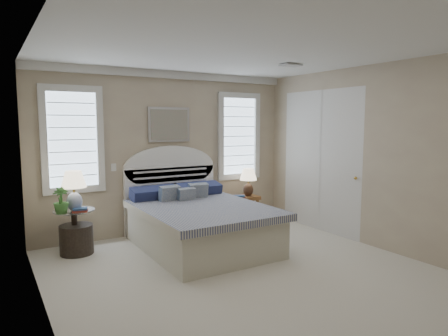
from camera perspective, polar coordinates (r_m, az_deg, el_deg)
floor at (r=4.98m, az=4.19°, el=-15.33°), size 4.50×5.00×0.01m
ceiling at (r=4.70m, az=4.47°, el=16.88°), size 4.50×5.00×0.01m
wall_back at (r=6.84m, az=-7.89°, el=2.23°), size 4.50×0.02×2.70m
wall_left at (r=3.83m, az=-24.33°, el=-1.60°), size 0.02×5.00×2.70m
wall_right at (r=6.23m, az=21.48°, el=1.43°), size 0.02×5.00×2.70m
crown_molding at (r=6.83m, az=-7.92°, el=13.07°), size 4.50×0.08×0.12m
hvac_vent at (r=6.05m, az=9.49°, el=14.28°), size 0.30×0.20×0.02m
switch_plate at (r=6.53m, az=-15.49°, el=0.09°), size 0.08×0.01×0.12m
window_left at (r=6.36m, az=-20.83°, el=3.81°), size 0.90×0.06×1.60m
window_right at (r=7.47m, az=2.10°, el=4.56°), size 0.90×0.06×1.60m
painting at (r=6.78m, az=-7.81°, el=6.17°), size 0.74×0.04×0.58m
closet_door at (r=7.02m, az=13.55°, el=0.99°), size 0.02×1.80×2.40m
bed at (r=6.06m, az=-3.82°, el=-7.53°), size 1.72×2.28×1.47m
side_table_left at (r=6.09m, az=-20.56°, el=-7.85°), size 0.56×0.56×0.63m
nightstand_right at (r=7.28m, az=2.82°, el=-5.12°), size 0.50×0.40×0.53m
floor_pot at (r=6.10m, az=-20.32°, el=-9.54°), size 0.60×0.60×0.42m
lamp_left at (r=5.92m, az=-20.66°, el=-2.45°), size 0.45×0.45×0.56m
lamp_right at (r=7.22m, az=3.49°, el=-1.59°), size 0.38×0.38×0.51m
potted_plant at (r=5.82m, az=-22.28°, el=-4.31°), size 0.26×0.26×0.36m
books_left at (r=5.86m, az=-19.86°, el=-5.66°), size 0.22×0.18×0.05m
books_right at (r=7.02m, az=2.21°, el=-4.14°), size 0.23×0.20×0.05m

